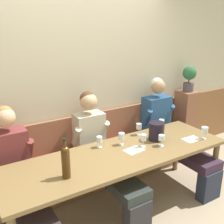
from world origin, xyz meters
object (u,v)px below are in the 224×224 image
wine_glass_right_end (139,127)px  wine_glass_center_front (143,138)px  wine_glass_left_end (161,138)px  wine_glass_center_rear (205,131)px  person_right_seat (102,150)px  person_left_seat (170,130)px  potted_plant (189,77)px  wine_bottle_amber_mid (66,161)px  wine_glass_by_bottle (162,122)px  wine_glass_mid_right (122,136)px  person_center_right_seat (18,175)px  ice_bucket (156,131)px  wall_bench (92,165)px  wine_glass_near_bucket (99,140)px  dining_table (119,160)px

wine_glass_right_end → wine_glass_center_front: (-0.17, -0.30, 0.00)m
wine_glass_left_end → wine_glass_center_rear: bearing=-12.4°
person_right_seat → person_left_seat: size_ratio=0.96×
person_right_seat → potted_plant: size_ratio=3.28×
wine_bottle_amber_mid → wine_glass_right_end: 1.24m
wine_glass_by_bottle → wine_glass_mid_right: bearing=-169.5°
person_right_seat → wine_glass_center_rear: size_ratio=8.51×
person_left_seat → potted_plant: potted_plant is taller
person_right_seat → wine_glass_center_front: person_right_seat is taller
person_right_seat → wine_bottle_amber_mid: size_ratio=3.33×
person_left_seat → person_center_right_seat: bearing=-179.7°
person_left_seat → ice_bucket: person_left_seat is taller
wine_glass_right_end → wine_glass_left_end: 0.39m
wine_glass_right_end → potted_plant: potted_plant is taller
wine_glass_mid_right → wall_bench: bearing=107.4°
person_left_seat → wine_glass_by_bottle: person_left_seat is taller
wall_bench → ice_bucket: size_ratio=13.11×
wine_glass_near_bucket → ice_bucket: bearing=-14.7°
person_center_right_seat → potted_plant: size_ratio=3.21×
wine_glass_by_bottle → person_right_seat: bearing=179.3°
wall_bench → wine_glass_mid_right: wall_bench is taller
person_left_seat → wine_glass_mid_right: (-0.91, -0.15, 0.18)m
person_left_seat → wine_glass_center_rear: size_ratio=8.82×
ice_bucket → wine_glass_right_end: bearing=111.1°
wall_bench → wine_glass_center_front: wall_bench is taller
wall_bench → dining_table: (0.00, -0.65, 0.38)m
person_left_seat → wine_glass_center_rear: bearing=-86.9°
person_right_seat → wine_glass_left_end: bearing=-36.7°
wine_glass_right_end → wine_glass_center_rear: (0.60, -0.52, -0.00)m
dining_table → wine_glass_by_bottle: size_ratio=20.38×
wine_glass_right_end → wine_glass_mid_right: size_ratio=1.03×
wall_bench → wine_glass_near_bucket: (-0.10, -0.40, 0.54)m
person_right_seat → wine_glass_center_rear: bearing=-25.6°
ice_bucket → wine_bottle_amber_mid: (-1.25, -0.21, 0.06)m
ice_bucket → wine_glass_right_end: (-0.09, 0.23, -0.00)m
wine_glass_by_bottle → wine_glass_left_end: (-0.36, -0.40, 0.01)m
wine_glass_right_end → wine_glass_near_bucket: (-0.59, -0.05, -0.02)m
person_right_seat → wine_glass_mid_right: size_ratio=8.94×
person_right_seat → wine_glass_right_end: person_right_seat is taller
person_left_seat → wine_bottle_amber_mid: (-1.73, -0.46, 0.24)m
person_right_seat → wine_glass_mid_right: person_right_seat is taller
wine_glass_near_bucket → potted_plant: (1.84, 0.43, 0.45)m
wine_bottle_amber_mid → potted_plant: (2.40, 0.82, 0.38)m
wall_bench → potted_plant: size_ratio=7.28×
ice_bucket → wine_glass_right_end: ice_bucket is taller
wine_glass_by_bottle → wine_glass_mid_right: (-0.73, -0.13, 0.02)m
wine_bottle_amber_mid → wine_glass_by_bottle: wine_bottle_amber_mid is taller
person_center_right_seat → ice_bucket: size_ratio=5.79×
dining_table → wine_glass_near_bucket: bearing=112.1°
person_center_right_seat → wine_glass_near_bucket: bearing=-4.1°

